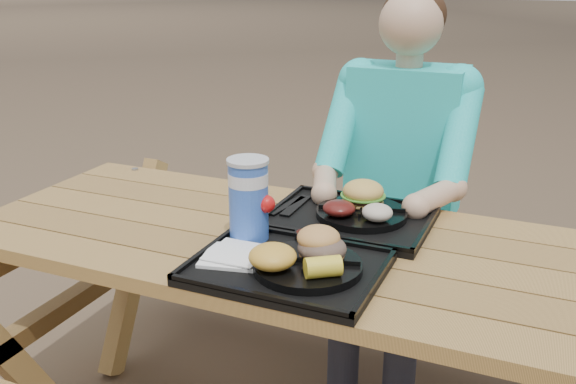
% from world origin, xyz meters
% --- Properties ---
extents(picnic_table, '(1.80, 1.49, 0.75)m').
position_xyz_m(picnic_table, '(0.00, 0.00, 0.38)').
color(picnic_table, '#999999').
rests_on(picnic_table, ground).
extents(tray_near, '(0.45, 0.35, 0.02)m').
position_xyz_m(tray_near, '(0.08, -0.20, 0.76)').
color(tray_near, black).
rests_on(tray_near, picnic_table).
extents(tray_far, '(0.45, 0.35, 0.02)m').
position_xyz_m(tray_far, '(0.12, 0.16, 0.76)').
color(tray_far, black).
rests_on(tray_far, picnic_table).
extents(plate_near, '(0.26, 0.26, 0.02)m').
position_xyz_m(plate_near, '(0.14, -0.20, 0.78)').
color(plate_near, black).
rests_on(plate_near, tray_near).
extents(plate_far, '(0.26, 0.26, 0.02)m').
position_xyz_m(plate_far, '(0.15, 0.17, 0.78)').
color(plate_far, black).
rests_on(plate_far, tray_far).
extents(napkin_stack, '(0.17, 0.17, 0.02)m').
position_xyz_m(napkin_stack, '(-0.06, -0.22, 0.78)').
color(napkin_stack, white).
rests_on(napkin_stack, tray_near).
extents(soda_cup, '(0.10, 0.10, 0.21)m').
position_xyz_m(soda_cup, '(-0.07, -0.09, 0.87)').
color(soda_cup, blue).
rests_on(soda_cup, tray_near).
extents(condiment_bbq, '(0.05, 0.05, 0.03)m').
position_xyz_m(condiment_bbq, '(0.07, -0.06, 0.79)').
color(condiment_bbq, black).
rests_on(condiment_bbq, tray_near).
extents(condiment_mustard, '(0.04, 0.04, 0.03)m').
position_xyz_m(condiment_mustard, '(0.13, -0.08, 0.78)').
color(condiment_mustard, gold).
rests_on(condiment_mustard, tray_near).
extents(sandwich, '(0.11, 0.11, 0.11)m').
position_xyz_m(sandwich, '(0.16, -0.16, 0.85)').
color(sandwich, '#D3904A').
rests_on(sandwich, plate_near).
extents(mac_cheese, '(0.11, 0.11, 0.06)m').
position_xyz_m(mac_cheese, '(0.07, -0.26, 0.82)').
color(mac_cheese, gold).
rests_on(mac_cheese, plate_near).
extents(corn_cob, '(0.11, 0.11, 0.05)m').
position_xyz_m(corn_cob, '(0.20, -0.26, 0.81)').
color(corn_cob, yellow).
rests_on(corn_cob, plate_near).
extents(cutlery_far, '(0.03, 0.18, 0.01)m').
position_xyz_m(cutlery_far, '(-0.05, 0.17, 0.77)').
color(cutlery_far, black).
rests_on(cutlery_far, tray_far).
extents(burger, '(0.12, 0.12, 0.11)m').
position_xyz_m(burger, '(0.14, 0.23, 0.84)').
color(burger, '#E0AD4F').
rests_on(burger, plate_far).
extents(baked_beans, '(0.09, 0.09, 0.04)m').
position_xyz_m(baked_beans, '(0.11, 0.11, 0.81)').
color(baked_beans, '#551411').
rests_on(baked_beans, plate_far).
extents(potato_salad, '(0.08, 0.08, 0.05)m').
position_xyz_m(potato_salad, '(0.22, 0.12, 0.81)').
color(potato_salad, beige).
rests_on(potato_salad, plate_far).
extents(diner, '(0.48, 0.84, 1.28)m').
position_xyz_m(diner, '(0.15, 0.67, 0.64)').
color(diner, '#1B9BBD').
rests_on(diner, ground).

